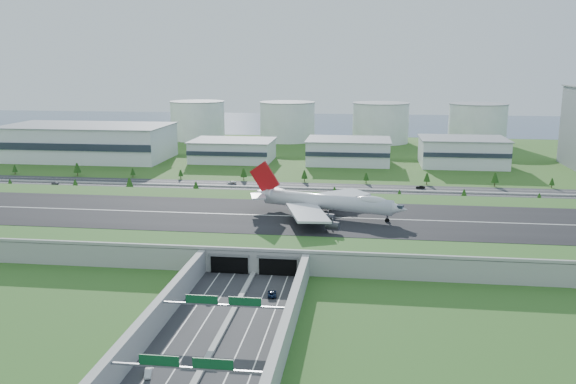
# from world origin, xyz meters

# --- Properties ---
(ground) EXTENTS (1200.00, 1200.00, 0.00)m
(ground) POSITION_xyz_m (0.00, 0.00, 0.00)
(ground) COLOR #23551A
(ground) RESTS_ON ground
(airfield_deck) EXTENTS (520.00, 100.00, 9.20)m
(airfield_deck) POSITION_xyz_m (0.00, -0.09, 4.12)
(airfield_deck) COLOR #979691
(airfield_deck) RESTS_ON ground
(underpass_road) EXTENTS (38.80, 120.40, 8.00)m
(underpass_road) POSITION_xyz_m (0.00, -99.42, 3.43)
(underpass_road) COLOR #28282B
(underpass_road) RESTS_ON ground
(sign_gantry_near) EXTENTS (38.70, 0.70, 9.80)m
(sign_gantry_near) POSITION_xyz_m (0.00, -95.04, 6.95)
(sign_gantry_near) COLOR gray
(sign_gantry_near) RESTS_ON ground
(sign_gantry_far) EXTENTS (38.70, 0.70, 9.80)m
(sign_gantry_far) POSITION_xyz_m (0.00, -130.04, 6.95)
(sign_gantry_far) COLOR gray
(sign_gantry_far) RESTS_ON ground
(north_expressway) EXTENTS (560.00, 36.00, 0.12)m
(north_expressway) POSITION_xyz_m (0.00, 95.00, 0.06)
(north_expressway) COLOR #28282B
(north_expressway) RESTS_ON ground
(tree_row) EXTENTS (502.16, 48.72, 8.43)m
(tree_row) POSITION_xyz_m (12.33, 95.10, 4.64)
(tree_row) COLOR #3D2819
(tree_row) RESTS_ON ground
(hangar_west) EXTENTS (120.00, 60.00, 25.00)m
(hangar_west) POSITION_xyz_m (-170.00, 185.00, 12.50)
(hangar_west) COLOR silver
(hangar_west) RESTS_ON ground
(hangar_mid_a) EXTENTS (58.00, 42.00, 15.00)m
(hangar_mid_a) POSITION_xyz_m (-60.00, 190.00, 7.50)
(hangar_mid_a) COLOR silver
(hangar_mid_a) RESTS_ON ground
(hangar_mid_b) EXTENTS (58.00, 42.00, 17.00)m
(hangar_mid_b) POSITION_xyz_m (25.00, 190.00, 8.50)
(hangar_mid_b) COLOR silver
(hangar_mid_b) RESTS_ON ground
(hangar_mid_c) EXTENTS (58.00, 42.00, 19.00)m
(hangar_mid_c) POSITION_xyz_m (105.00, 190.00, 9.50)
(hangar_mid_c) COLOR silver
(hangar_mid_c) RESTS_ON ground
(fuel_tank_a) EXTENTS (50.00, 50.00, 35.00)m
(fuel_tank_a) POSITION_xyz_m (-120.00, 310.00, 17.50)
(fuel_tank_a) COLOR silver
(fuel_tank_a) RESTS_ON ground
(fuel_tank_b) EXTENTS (50.00, 50.00, 35.00)m
(fuel_tank_b) POSITION_xyz_m (-35.00, 310.00, 17.50)
(fuel_tank_b) COLOR silver
(fuel_tank_b) RESTS_ON ground
(fuel_tank_c) EXTENTS (50.00, 50.00, 35.00)m
(fuel_tank_c) POSITION_xyz_m (50.00, 310.00, 17.50)
(fuel_tank_c) COLOR silver
(fuel_tank_c) RESTS_ON ground
(fuel_tank_d) EXTENTS (50.00, 50.00, 35.00)m
(fuel_tank_d) POSITION_xyz_m (135.00, 310.00, 17.50)
(fuel_tank_d) COLOR silver
(fuel_tank_d) RESTS_ON ground
(bay_water) EXTENTS (1200.00, 260.00, 0.06)m
(bay_water) POSITION_xyz_m (0.00, 480.00, 0.03)
(bay_water) COLOR #374A6A
(bay_water) RESTS_ON ground
(boeing_747) EXTENTS (68.82, 64.13, 21.86)m
(boeing_747) POSITION_xyz_m (21.29, 3.11, 14.19)
(boeing_747) COLOR silver
(boeing_747) RESTS_ON airfield_deck
(car_0) EXTENTS (2.28, 4.21, 1.36)m
(car_0) POSITION_xyz_m (-8.96, -76.85, 0.80)
(car_0) COLOR #B3B2B7
(car_0) RESTS_ON ground
(car_1) EXTENTS (2.61, 4.73, 1.48)m
(car_1) POSITION_xyz_m (-11.75, -122.02, 0.86)
(car_1) COLOR silver
(car_1) RESTS_ON ground
(car_2) EXTENTS (3.47, 6.07, 1.59)m
(car_2) POSITION_xyz_m (9.42, -69.35, 0.92)
(car_2) COLOR #0A1936
(car_2) RESTS_ON ground
(car_4) EXTENTS (4.97, 2.92, 1.59)m
(car_4) POSITION_xyz_m (-146.64, 89.30, 0.91)
(car_4) COLOR slate
(car_4) RESTS_ON ground
(car_5) EXTENTS (5.34, 2.21, 1.72)m
(car_5) POSITION_xyz_m (69.31, 104.45, 0.98)
(car_5) COLOR black
(car_5) RESTS_ON ground
(car_7) EXTENTS (5.95, 2.62, 1.70)m
(car_7) POSITION_xyz_m (-42.06, 103.88, 0.97)
(car_7) COLOR silver
(car_7) RESTS_ON ground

